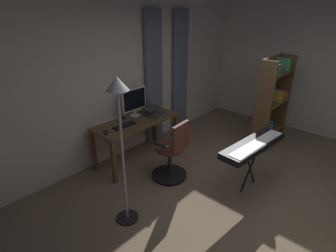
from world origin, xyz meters
The scene contains 14 objects.
ground_plane centered at (0.00, 0.00, 0.00)m, with size 8.07×8.07×0.00m, color #7A674D.
back_room_partition centered at (0.00, -2.60, 1.40)m, with size 6.21×0.10×2.79m, color beige.
curtain_left_panel centered at (-1.34, -2.49, 1.24)m, with size 0.42×0.06×2.48m, color slate.
curtain_right_panel centered at (-0.57, -2.49, 1.24)m, with size 0.41×0.06×2.48m, color slate.
desk centered at (0.21, -2.15, 0.65)m, with size 1.50×0.62×0.75m.
office_chair centered at (0.23, -1.31, 0.45)m, with size 0.56×0.56×0.97m.
computer_monitor centered at (0.07, -2.34, 1.03)m, with size 0.51×0.18×0.49m.
computer_keyboard centered at (0.50, -2.10, 0.76)m, with size 0.40×0.12×0.02m, color black.
laptop centered at (-0.18, -2.12, 0.80)m, with size 0.42×0.40×0.15m.
computer_mouse centered at (0.31, -2.37, 0.77)m, with size 0.06×0.10×0.04m, color black.
cell_phone_face_up centered at (0.85, -2.12, 0.75)m, with size 0.07×0.14×0.01m, color black.
bookshelf centered at (-1.96, -0.76, 0.87)m, with size 0.91×0.30×1.69m.
piano_keyboard centered at (-0.35, -0.30, 0.71)m, with size 1.25×0.42×0.78m.
floor_lamp centered at (1.30, -1.13, 1.40)m, with size 0.28×0.28×1.85m.
Camera 1 is at (2.91, 1.04, 2.48)m, focal length 28.42 mm.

